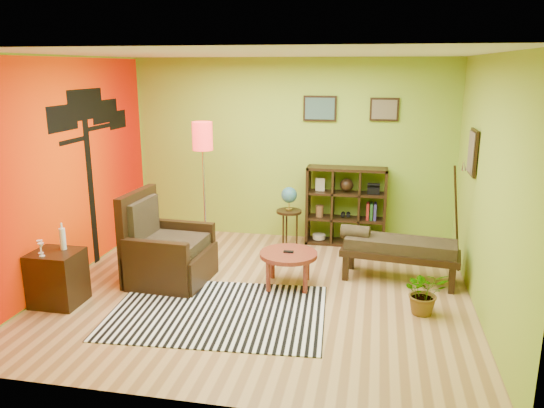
% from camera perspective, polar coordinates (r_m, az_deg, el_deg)
% --- Properties ---
extents(ground, '(5.00, 5.00, 0.00)m').
position_cam_1_polar(ground, '(6.55, -1.35, -9.41)').
color(ground, tan).
rests_on(ground, ground).
extents(room_shell, '(5.04, 4.54, 2.82)m').
position_cam_1_polar(room_shell, '(6.08, -2.28, 6.42)').
color(room_shell, '#8FB631').
rests_on(room_shell, ground).
extents(zebra_rug, '(2.48, 1.82, 0.01)m').
position_cam_1_polar(zebra_rug, '(6.07, -5.83, -11.45)').
color(zebra_rug, white).
rests_on(zebra_rug, ground).
extents(coffee_table, '(0.71, 0.71, 0.46)m').
position_cam_1_polar(coffee_table, '(6.58, 1.79, -5.73)').
color(coffee_table, maroon).
rests_on(coffee_table, ground).
extents(armchair, '(1.00, 1.01, 1.15)m').
position_cam_1_polar(armchair, '(6.89, -11.41, -5.33)').
color(armchair, black).
rests_on(armchair, ground).
extents(side_cabinet, '(0.53, 0.49, 0.95)m').
position_cam_1_polar(side_cabinet, '(6.60, -22.07, -7.33)').
color(side_cabinet, black).
rests_on(side_cabinet, ground).
extents(floor_lamp, '(0.29, 0.29, 1.93)m').
position_cam_1_polar(floor_lamp, '(7.45, -7.45, 5.96)').
color(floor_lamp, silver).
rests_on(floor_lamp, ground).
extents(globe_table, '(0.38, 0.38, 0.92)m').
position_cam_1_polar(globe_table, '(7.92, 1.85, 0.24)').
color(globe_table, black).
rests_on(globe_table, ground).
extents(cube_shelf, '(1.20, 0.35, 1.20)m').
position_cam_1_polar(cube_shelf, '(8.14, 8.05, -0.24)').
color(cube_shelf, black).
rests_on(cube_shelf, ground).
extents(bench, '(1.52, 0.71, 0.68)m').
position_cam_1_polar(bench, '(6.92, 13.27, -4.61)').
color(bench, black).
rests_on(bench, ground).
extents(potted_plant, '(0.56, 0.60, 0.40)m').
position_cam_1_polar(potted_plant, '(6.17, 16.06, -9.55)').
color(potted_plant, '#26661E').
rests_on(potted_plant, ground).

